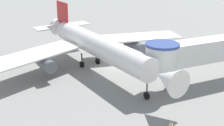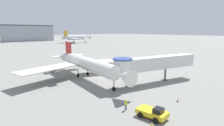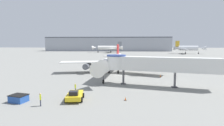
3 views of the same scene
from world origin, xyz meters
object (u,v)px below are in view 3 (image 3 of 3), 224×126
Objects in this scene: pushback_tug_yellow at (75,95)px; traffic_cone_apron_front at (125,99)px; main_airplane at (112,62)px; jet_bridge at (152,64)px; background_jet_gray_tail at (109,48)px; traffic_cone_starboard_wing at (160,76)px; ground_crew_wing_walker at (75,87)px; service_container_blue at (19,98)px; ground_crew_marshaller at (40,99)px; background_jet_gold_tail at (188,48)px.

pushback_tug_yellow is 7.70m from traffic_cone_apron_front.
main_airplane is 1.49× the size of jet_bridge.
traffic_cone_starboard_wing is at bearing 7.96° from background_jet_gray_tail.
ground_crew_wing_walker is at bearing 0.12° from background_jet_gray_tail.
background_jet_gray_tail is at bearing 89.77° from service_container_blue.
service_container_blue is 0.09× the size of background_jet_gray_tail.
jet_bridge reaches higher than service_container_blue.
main_airplane is at bearing -44.89° from ground_crew_marshaller.
ground_crew_marshaller is 0.06× the size of background_jet_gray_tail.
pushback_tug_yellow is at bearing 8.97° from service_container_blue.
jet_bridge is (8.80, -13.11, 0.93)m from main_airplane.
ground_crew_marshaller reaches higher than pushback_tug_yellow.
main_airplane is 27.61m from service_container_blue.
pushback_tug_yellow is 155.77m from background_jet_gray_tail.
traffic_cone_starboard_wing is 24.21m from ground_crew_wing_walker.
traffic_cone_starboard_wing reaches higher than traffic_cone_apron_front.
ground_crew_marshaller is (-4.01, -2.74, 0.31)m from pushback_tug_yellow.
pushback_tug_yellow is 8.14m from service_container_blue.
background_jet_gray_tail is (-6.37, 151.41, 3.95)m from ground_crew_wing_walker.
main_airplane is 132.84m from background_jet_gray_tail.
traffic_cone_apron_front is 0.32× the size of ground_crew_marshaller.
service_container_blue is at bearing -110.75° from main_airplane.
background_jet_gray_tail reaches higher than service_container_blue.
jet_bridge is 21.71m from ground_crew_marshaller.
pushback_tug_yellow is at bearing -130.20° from traffic_cone_starboard_wing.
background_jet_gray_tail reaches higher than ground_crew_wing_walker.
background_jet_gray_tail is at bearing 100.25° from traffic_cone_starboard_wing.
ground_crew_wing_walker is at bearing -143.45° from jet_bridge.
ground_crew_wing_walker is (-14.17, -5.99, -3.59)m from jet_bridge.
traffic_cone_starboard_wing is at bearing 176.99° from background_jet_gold_tail.
service_container_blue reaches higher than traffic_cone_apron_front.
background_jet_gold_tail is at bearing 57.20° from pushback_tug_yellow.
main_airplane is 128.37m from background_jet_gold_tail.
ground_crew_wing_walker is at bearing -50.50° from ground_crew_marshaller.
service_container_blue is 0.10× the size of background_jet_gold_tail.
background_jet_gold_tail is at bearing 67.63° from main_airplane.
pushback_tug_yellow is 5.78× the size of traffic_cone_starboard_wing.
background_jet_gold_tail is 0.85× the size of background_jet_gray_tail.
background_jet_gold_tail reaches higher than traffic_cone_apron_front.
background_jet_gray_tail is at bearing 154.86° from ground_crew_wing_walker.
main_airplane is 54.56× the size of traffic_cone_apron_front.
ground_crew_marshaller reaches higher than traffic_cone_apron_front.
jet_bridge is at bearing 85.36° from ground_crew_wing_walker.
background_jet_gray_tail is at bearing 101.13° from main_airplane.
jet_bridge is 136.42m from background_jet_gold_tail.
ground_crew_marshaller is at bearing -152.81° from pushback_tug_yellow.
pushback_tug_yellow reaches higher than traffic_cone_apron_front.
ground_crew_wing_walker is at bearing -138.41° from traffic_cone_starboard_wing.
main_airplane reaches higher than traffic_cone_apron_front.
pushback_tug_yellow is 1.59× the size of service_container_blue.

